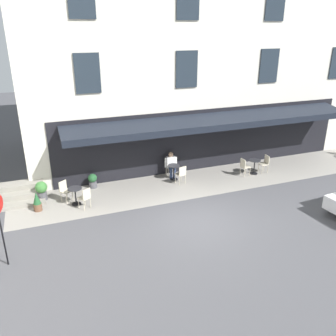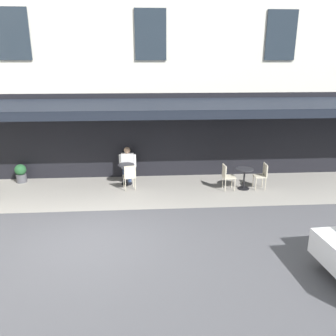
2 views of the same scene
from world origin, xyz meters
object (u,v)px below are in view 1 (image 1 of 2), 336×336
(cafe_chair_cream_back_row, at_px, (85,197))
(seated_companion_in_white, at_px, (171,164))
(cafe_chair_cream_near_door, at_px, (265,162))
(potted_plant_under_sign, at_px, (93,180))
(cafe_table_mid_terrace, at_px, (75,194))
(potted_plant_entrance_right, at_px, (37,202))
(potted_plant_entrance_left, at_px, (41,190))
(cafe_table_far_end, at_px, (174,170))
(cafe_chair_cream_kerbside, at_px, (65,189))
(cafe_chair_cream_facing_street, at_px, (170,165))
(cafe_table_near_entrance, at_px, (254,165))
(cafe_chair_cream_by_window, at_px, (181,173))
(cafe_chair_cream_corner_left, at_px, (244,166))

(cafe_chair_cream_back_row, relative_size, seated_companion_in_white, 0.71)
(cafe_chair_cream_near_door, xyz_separation_m, potted_plant_under_sign, (8.70, -1.28, -0.19))
(cafe_table_mid_terrace, bearing_deg, potted_plant_entrance_right, 0.18)
(cafe_chair_cream_near_door, distance_m, cafe_table_mid_terrace, 9.66)
(potted_plant_entrance_left, bearing_deg, cafe_table_mid_terrace, 143.97)
(cafe_chair_cream_back_row, xyz_separation_m, cafe_table_far_end, (-4.54, -1.51, -0.06))
(cafe_chair_cream_kerbside, xyz_separation_m, cafe_chair_cream_facing_street, (-5.31, -1.11, 0.00))
(seated_companion_in_white, distance_m, potted_plant_entrance_right, 6.61)
(cafe_table_mid_terrace, relative_size, seated_companion_in_white, 0.59)
(cafe_table_near_entrance, distance_m, cafe_chair_cream_facing_street, 4.35)
(cafe_table_near_entrance, bearing_deg, cafe_chair_cream_back_row, 4.77)
(cafe_table_mid_terrace, distance_m, potted_plant_under_sign, 1.75)
(cafe_table_mid_terrace, xyz_separation_m, seated_companion_in_white, (-4.91, -1.40, 0.20))
(cafe_table_near_entrance, bearing_deg, cafe_table_mid_terrace, 1.22)
(seated_companion_in_white, height_order, potted_plant_entrance_right, seated_companion_in_white)
(cafe_chair_cream_by_window, height_order, potted_plant_entrance_right, cafe_chair_cream_by_window)
(cafe_chair_cream_by_window, bearing_deg, potted_plant_under_sign, -14.96)
(seated_companion_in_white, bearing_deg, cafe_chair_cream_facing_street, -93.52)
(cafe_table_mid_terrace, distance_m, potted_plant_entrance_right, 1.55)
(cafe_chair_cream_near_door, xyz_separation_m, cafe_chair_cream_back_row, (9.32, 0.71, 0.00))
(cafe_chair_cream_back_row, relative_size, potted_plant_entrance_left, 1.06)
(cafe_table_mid_terrace, bearing_deg, cafe_chair_cream_back_row, 122.59)
(potted_plant_under_sign, distance_m, potted_plant_entrance_left, 2.34)
(cafe_chair_cream_facing_street, distance_m, potted_plant_under_sign, 3.97)
(cafe_chair_cream_by_window, distance_m, potted_plant_under_sign, 4.21)
(cafe_table_near_entrance, height_order, potted_plant_under_sign, cafe_table_near_entrance)
(cafe_chair_cream_corner_left, distance_m, cafe_table_mid_terrace, 8.40)
(cafe_chair_cream_near_door, distance_m, potted_plant_entrance_right, 11.21)
(potted_plant_entrance_left, bearing_deg, cafe_table_far_end, -179.82)
(cafe_chair_cream_kerbside, relative_size, potted_plant_under_sign, 1.32)
(cafe_table_far_end, height_order, potted_plant_entrance_right, potted_plant_entrance_right)
(cafe_table_far_end, bearing_deg, potted_plant_entrance_left, 0.18)
(cafe_table_mid_terrace, relative_size, potted_plant_under_sign, 1.09)
(cafe_chair_cream_kerbside, bearing_deg, cafe_chair_cream_corner_left, 177.75)
(potted_plant_entrance_right, height_order, potted_plant_entrance_left, potted_plant_entrance_left)
(cafe_chair_cream_kerbside, height_order, cafe_chair_cream_by_window, same)
(cafe_table_mid_terrace, bearing_deg, potted_plant_under_sign, -123.54)
(cafe_table_near_entrance, bearing_deg, potted_plant_entrance_right, 1.07)
(cafe_table_mid_terrace, height_order, cafe_chair_cream_facing_street, cafe_chair_cream_facing_street)
(potted_plant_under_sign, bearing_deg, potted_plant_entrance_right, 30.19)
(cafe_table_mid_terrace, bearing_deg, seated_companion_in_white, -164.09)
(cafe_chair_cream_near_door, xyz_separation_m, potted_plant_entrance_left, (10.99, -0.78, -0.07))
(cafe_chair_cream_near_door, bearing_deg, potted_plant_under_sign, -8.34)
(cafe_table_near_entrance, relative_size, cafe_chair_cream_corner_left, 0.82)
(cafe_table_mid_terrace, bearing_deg, cafe_table_far_end, -168.63)
(cafe_chair_cream_back_row, height_order, cafe_table_far_end, cafe_chair_cream_back_row)
(potted_plant_entrance_left, bearing_deg, cafe_chair_cream_by_window, 174.64)
(cafe_chair_cream_by_window, height_order, potted_plant_under_sign, cafe_chair_cream_by_window)
(cafe_chair_cream_corner_left, relative_size, seated_companion_in_white, 0.71)
(cafe_chair_cream_corner_left, xyz_separation_m, seated_companion_in_white, (3.49, -1.24, 0.14))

